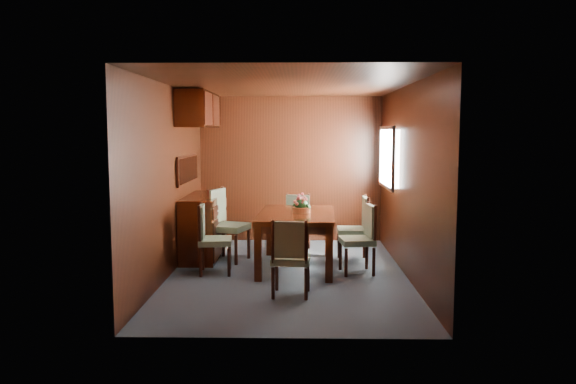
{
  "coord_description": "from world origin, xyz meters",
  "views": [
    {
      "loc": [
        0.14,
        -7.05,
        1.82
      ],
      "look_at": [
        0.0,
        0.1,
        1.05
      ],
      "focal_mm": 35.0,
      "sensor_mm": 36.0,
      "label": 1
    }
  ],
  "objects_px": {
    "chair_left_near": "(210,235)",
    "dining_table": "(296,220)",
    "chair_right_near": "(362,234)",
    "chair_head": "(290,254)",
    "sideboard": "(204,226)",
    "flower_centerpiece": "(301,203)"
  },
  "relations": [
    {
      "from": "chair_left_near",
      "to": "chair_right_near",
      "type": "bearing_deg",
      "value": 85.97
    },
    {
      "from": "dining_table",
      "to": "chair_head",
      "type": "bearing_deg",
      "value": -90.01
    },
    {
      "from": "chair_right_near",
      "to": "dining_table",
      "type": "bearing_deg",
      "value": 65.0
    },
    {
      "from": "chair_right_near",
      "to": "chair_head",
      "type": "xyz_separation_m",
      "value": [
        -0.91,
        -1.08,
        -0.02
      ]
    },
    {
      "from": "sideboard",
      "to": "chair_head",
      "type": "bearing_deg",
      "value": -56.96
    },
    {
      "from": "chair_head",
      "to": "flower_centerpiece",
      "type": "distance_m",
      "value": 1.43
    },
    {
      "from": "sideboard",
      "to": "dining_table",
      "type": "xyz_separation_m",
      "value": [
        1.36,
        -0.64,
        0.19
      ]
    },
    {
      "from": "dining_table",
      "to": "flower_centerpiece",
      "type": "xyz_separation_m",
      "value": [
        0.07,
        0.01,
        0.23
      ]
    },
    {
      "from": "dining_table",
      "to": "chair_left_near",
      "type": "relative_size",
      "value": 1.8
    },
    {
      "from": "chair_left_near",
      "to": "chair_right_near",
      "type": "xyz_separation_m",
      "value": [
        1.96,
        0.06,
        0.0
      ]
    },
    {
      "from": "chair_left_near",
      "to": "flower_centerpiece",
      "type": "height_order",
      "value": "flower_centerpiece"
    },
    {
      "from": "chair_right_near",
      "to": "chair_head",
      "type": "distance_m",
      "value": 1.41
    },
    {
      "from": "sideboard",
      "to": "chair_right_near",
      "type": "height_order",
      "value": "chair_right_near"
    },
    {
      "from": "chair_left_near",
      "to": "dining_table",
      "type": "bearing_deg",
      "value": 101.1
    },
    {
      "from": "chair_head",
      "to": "flower_centerpiece",
      "type": "height_order",
      "value": "flower_centerpiece"
    },
    {
      "from": "dining_table",
      "to": "chair_left_near",
      "type": "xyz_separation_m",
      "value": [
        -1.11,
        -0.34,
        -0.14
      ]
    },
    {
      "from": "chair_left_near",
      "to": "chair_head",
      "type": "relative_size",
      "value": 1.03
    },
    {
      "from": "chair_right_near",
      "to": "chair_left_near",
      "type": "bearing_deg",
      "value": 84.86
    },
    {
      "from": "chair_left_near",
      "to": "chair_right_near",
      "type": "distance_m",
      "value": 1.96
    },
    {
      "from": "sideboard",
      "to": "chair_head",
      "type": "xyz_separation_m",
      "value": [
        1.3,
        -2.0,
        0.04
      ]
    },
    {
      "from": "dining_table",
      "to": "chair_left_near",
      "type": "bearing_deg",
      "value": -160.51
    },
    {
      "from": "dining_table",
      "to": "flower_centerpiece",
      "type": "relative_size",
      "value": 6.33
    }
  ]
}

